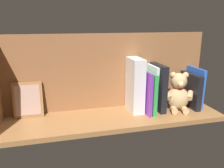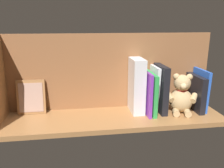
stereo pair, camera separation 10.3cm
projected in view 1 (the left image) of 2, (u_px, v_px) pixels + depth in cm
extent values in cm
cube|color=#9E6B3D|center=(112.00, 118.00, 107.10)|extent=(103.67, 28.17, 2.20)
cube|color=#905B36|center=(106.00, 72.00, 112.85)|extent=(103.67, 1.50, 37.31)
cube|color=blue|center=(195.00, 87.00, 117.57)|extent=(1.88, 15.17, 20.08)
cube|color=black|center=(190.00, 90.00, 116.58)|extent=(2.83, 16.66, 17.39)
ellipsoid|color=tan|center=(178.00, 98.00, 113.09)|extent=(13.31, 12.51, 11.63)
sphere|color=tan|center=(179.00, 81.00, 110.72)|extent=(7.99, 7.99, 7.99)
sphere|color=tan|center=(186.00, 75.00, 109.83)|extent=(3.09, 3.09, 3.09)
sphere|color=tan|center=(173.00, 75.00, 110.00)|extent=(3.09, 3.09, 3.09)
sphere|color=#DBB77F|center=(181.00, 84.00, 107.61)|extent=(3.09, 3.09, 3.09)
cylinder|color=tan|center=(190.00, 95.00, 110.99)|extent=(5.55, 6.23, 4.30)
cylinder|color=tan|center=(167.00, 95.00, 111.29)|extent=(3.14, 5.90, 4.30)
cylinder|color=tan|center=(185.00, 110.00, 109.41)|extent=(4.16, 5.03, 3.09)
cylinder|color=tan|center=(174.00, 110.00, 109.55)|extent=(4.16, 5.03, 3.09)
torus|color=red|center=(178.00, 87.00, 111.58)|extent=(6.55, 6.55, 0.91)
cube|color=black|center=(158.00, 87.00, 112.26)|extent=(2.97, 15.34, 22.76)
cube|color=silver|center=(151.00, 87.00, 113.02)|extent=(2.24, 12.47, 22.05)
cube|color=green|center=(149.00, 92.00, 110.65)|extent=(1.90, 17.09, 19.53)
cube|color=purple|center=(144.00, 91.00, 109.98)|extent=(1.33, 17.15, 20.30)
cube|color=silver|center=(135.00, 85.00, 109.95)|extent=(5.72, 13.24, 26.12)
cube|color=#9E6B3D|center=(28.00, 100.00, 103.85)|extent=(13.08, 3.72, 16.43)
cube|color=tan|center=(28.00, 100.00, 103.17)|extent=(10.99, 2.49, 13.70)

